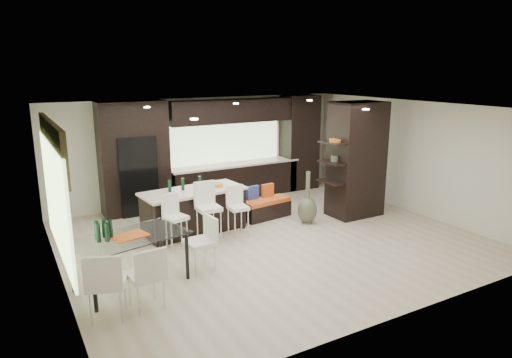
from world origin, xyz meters
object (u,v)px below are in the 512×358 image
kitchen_island (194,211)px  bench (266,208)px  dining_table (131,261)px  stool_right (238,217)px  stool_left (176,227)px  stool_mid (209,219)px  chair_far (107,287)px  floor_vase (308,198)px  chair_near (146,279)px  chair_end (200,246)px

kitchen_island → bench: kitchen_island is taller
dining_table → stool_right: bearing=11.1°
kitchen_island → dining_table: kitchen_island is taller
stool_left → stool_mid: 0.68m
stool_mid → chair_far: size_ratio=1.06×
floor_vase → chair_near: floor_vase is taller
stool_left → dining_table: 1.62m
chair_far → kitchen_island: bearing=69.8°
bench → dining_table: dining_table is taller
chair_near → chair_end: chair_near is taller
chair_end → dining_table: bearing=85.9°
bench → chair_far: bearing=-154.7°
chair_near → chair_far: chair_far is taller
chair_near → chair_far: 0.55m
kitchen_island → chair_near: 3.27m
stool_left → chair_end: chair_end is taller
stool_right → chair_end: chair_end is taller
stool_left → bench: (2.48, 0.76, -0.21)m
kitchen_island → stool_right: (0.68, -0.76, -0.03)m
stool_mid → dining_table: size_ratio=0.57×
kitchen_island → floor_vase: bearing=-23.4°
dining_table → chair_end: (1.19, 0.00, 0.02)m
kitchen_island → dining_table: bearing=-139.8°
kitchen_island → floor_vase: (2.43, -0.78, 0.14)m
stool_right → chair_end: (-1.33, -1.13, 0.01)m
stool_mid → dining_table: stool_mid is taller
kitchen_island → stool_mid: stool_mid is taller
stool_right → dining_table: 2.76m
kitchen_island → chair_near: size_ratio=2.45×
bench → stool_left: bearing=-170.5°
chair_far → stool_right: bearing=53.6°
chair_far → chair_near: bearing=22.4°
bench → floor_vase: floor_vase is taller
kitchen_island → stool_left: kitchen_island is taller
kitchen_island → bench: 1.82m
bench → dining_table: 4.11m
dining_table → chair_end: 1.19m
chair_far → floor_vase: bearing=43.0°
stool_right → chair_end: 1.74m
floor_vase → chair_far: size_ratio=1.27×
stool_left → dining_table: stool_left is taller
dining_table → chair_near: 0.82m
stool_left → floor_vase: 3.11m
chair_far → chair_end: 1.93m
stool_right → dining_table: size_ratio=0.49×
bench → chair_far: 5.01m
stool_mid → stool_right: (0.68, 0.03, -0.07)m
floor_vase → stool_right: bearing=179.3°
stool_left → chair_near: chair_near is taller
bench → chair_near: size_ratio=1.32×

